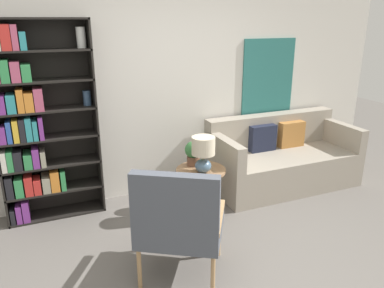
{
  "coord_description": "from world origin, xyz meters",
  "views": [
    {
      "loc": [
        -1.27,
        -2.19,
        2.08
      ],
      "look_at": [
        0.09,
        1.06,
        0.9
      ],
      "focal_mm": 35.0,
      "sensor_mm": 36.0,
      "label": 1
    }
  ],
  "objects_px": {
    "couch": "(281,159)",
    "table_lamp": "(203,151)",
    "potted_plant": "(193,152)",
    "armchair": "(178,220)",
    "side_table": "(201,173)",
    "bookshelf": "(33,124)"
  },
  "relations": [
    {
      "from": "couch",
      "to": "table_lamp",
      "type": "xyz_separation_m",
      "value": [
        -1.29,
        -0.38,
        0.42
      ]
    },
    {
      "from": "table_lamp",
      "to": "potted_plant",
      "type": "height_order",
      "value": "table_lamp"
    },
    {
      "from": "armchair",
      "to": "side_table",
      "type": "bearing_deg",
      "value": 57.32
    },
    {
      "from": "bookshelf",
      "to": "table_lamp",
      "type": "height_order",
      "value": "bookshelf"
    },
    {
      "from": "armchair",
      "to": "potted_plant",
      "type": "bearing_deg",
      "value": 61.84
    },
    {
      "from": "bookshelf",
      "to": "armchair",
      "type": "distance_m",
      "value": 1.92
    },
    {
      "from": "couch",
      "to": "side_table",
      "type": "bearing_deg",
      "value": -167.0
    },
    {
      "from": "armchair",
      "to": "potted_plant",
      "type": "relative_size",
      "value": 3.63
    },
    {
      "from": "side_table",
      "to": "table_lamp",
      "type": "bearing_deg",
      "value": -97.61
    },
    {
      "from": "bookshelf",
      "to": "potted_plant",
      "type": "height_order",
      "value": "bookshelf"
    },
    {
      "from": "couch",
      "to": "potted_plant",
      "type": "bearing_deg",
      "value": -173.62
    },
    {
      "from": "side_table",
      "to": "table_lamp",
      "type": "xyz_separation_m",
      "value": [
        -0.01,
        -0.08,
        0.29
      ]
    },
    {
      "from": "potted_plant",
      "to": "table_lamp",
      "type": "bearing_deg",
      "value": -85.81
    },
    {
      "from": "side_table",
      "to": "bookshelf",
      "type": "bearing_deg",
      "value": 160.91
    },
    {
      "from": "couch",
      "to": "potted_plant",
      "type": "xyz_separation_m",
      "value": [
        -1.31,
        -0.15,
        0.33
      ]
    },
    {
      "from": "bookshelf",
      "to": "couch",
      "type": "bearing_deg",
      "value": -5.29
    },
    {
      "from": "couch",
      "to": "table_lamp",
      "type": "distance_m",
      "value": 1.41
    },
    {
      "from": "potted_plant",
      "to": "bookshelf",
      "type": "bearing_deg",
      "value": 165.48
    },
    {
      "from": "armchair",
      "to": "couch",
      "type": "xyz_separation_m",
      "value": [
        1.93,
        1.31,
        -0.24
      ]
    },
    {
      "from": "bookshelf",
      "to": "side_table",
      "type": "xyz_separation_m",
      "value": [
        1.64,
        -0.57,
        -0.59
      ]
    },
    {
      "from": "armchair",
      "to": "potted_plant",
      "type": "xyz_separation_m",
      "value": [
        0.62,
        1.16,
        0.1
      ]
    },
    {
      "from": "bookshelf",
      "to": "potted_plant",
      "type": "relative_size",
      "value": 7.49
    }
  ]
}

